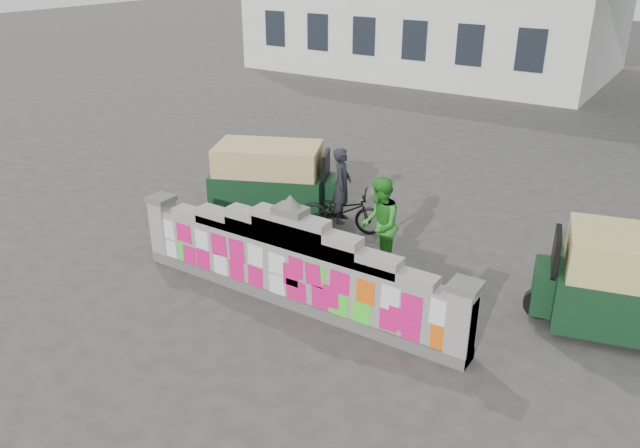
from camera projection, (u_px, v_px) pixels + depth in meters
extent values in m
plane|color=#383533|center=(292.00, 303.00, 10.80)|extent=(100.00, 100.00, 0.00)
cube|color=#4C4C49|center=(292.00, 298.00, 10.76)|extent=(6.40, 0.42, 0.20)
cube|color=gray|center=(292.00, 272.00, 10.55)|extent=(6.40, 0.32, 1.00)
cube|color=gray|center=(291.00, 242.00, 10.32)|extent=(5.20, 0.32, 0.14)
cube|color=gray|center=(291.00, 238.00, 10.29)|extent=(4.00, 0.32, 0.28)
cube|color=gray|center=(291.00, 234.00, 10.25)|extent=(2.60, 0.32, 0.44)
cube|color=gray|center=(291.00, 230.00, 10.23)|extent=(1.40, 0.32, 0.58)
cube|color=#4C4C49|center=(290.00, 210.00, 10.08)|extent=(0.55, 0.36, 0.12)
cone|color=#4C4C49|center=(290.00, 201.00, 10.02)|extent=(0.36, 0.36, 0.22)
cube|color=gray|center=(164.00, 230.00, 12.04)|extent=(0.36, 0.40, 1.24)
cube|color=#4C4C49|center=(161.00, 199.00, 11.77)|extent=(0.44, 0.44, 0.10)
cube|color=gray|center=(461.00, 326.00, 9.04)|extent=(0.36, 0.40, 1.24)
cube|color=#4C4C49|center=(466.00, 286.00, 8.77)|extent=(0.44, 0.44, 0.10)
imported|color=black|center=(342.00, 211.00, 13.27)|extent=(1.93, 1.24, 0.96)
imported|color=black|center=(342.00, 196.00, 13.14)|extent=(0.57, 0.69, 1.62)
imported|color=green|center=(379.00, 225.00, 11.57)|extent=(1.00, 1.10, 1.83)
cube|color=black|center=(269.00, 189.00, 14.19)|extent=(2.84, 2.25, 0.83)
cube|color=tan|center=(268.00, 158.00, 13.89)|extent=(2.63, 2.12, 0.63)
cube|color=black|center=(326.00, 192.00, 14.00)|extent=(0.77, 0.88, 0.73)
cube|color=black|center=(326.00, 166.00, 13.75)|extent=(0.37, 0.70, 0.63)
cylinder|color=black|center=(330.00, 205.00, 14.12)|extent=(0.53, 0.33, 0.52)
cylinder|color=black|center=(223.00, 209.00, 13.94)|extent=(0.53, 0.33, 0.52)
cylinder|color=black|center=(237.00, 190.00, 14.97)|extent=(0.53, 0.33, 0.52)
cube|color=black|center=(550.00, 287.00, 10.11)|extent=(0.71, 0.87, 0.76)
cube|color=black|center=(556.00, 251.00, 9.84)|extent=(0.27, 0.76, 0.65)
cylinder|color=black|center=(540.00, 303.00, 10.27)|extent=(0.56, 0.26, 0.54)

